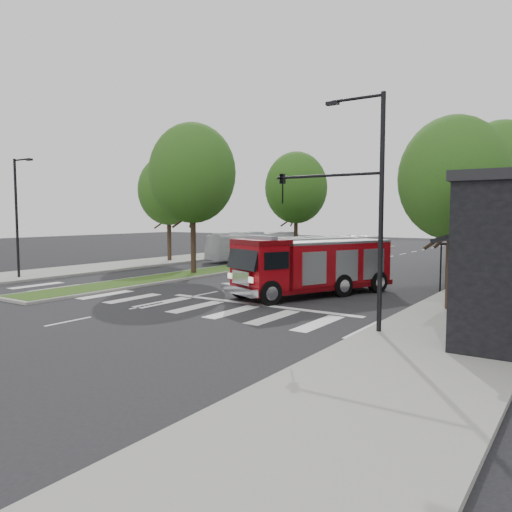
{
  "coord_description": "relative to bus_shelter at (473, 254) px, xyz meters",
  "views": [
    {
      "loc": [
        16.3,
        -19.43,
        4.02
      ],
      "look_at": [
        1.09,
        3.06,
        1.8
      ],
      "focal_mm": 35.0,
      "sensor_mm": 36.0,
      "label": 1
    }
  ],
  "objects": [
    {
      "name": "ground",
      "position": [
        -11.2,
        -8.15,
        -2.04
      ],
      "size": [
        140.0,
        140.0,
        0.0
      ],
      "primitive_type": "plane",
      "color": "black",
      "rests_on": "ground"
    },
    {
      "name": "sidewalk_right",
      "position": [
        1.3,
        1.85,
        -1.96
      ],
      "size": [
        5.0,
        80.0,
        0.15
      ],
      "primitive_type": "cube",
      "color": "gray",
      "rests_on": "ground"
    },
    {
      "name": "sidewalk_left",
      "position": [
        -25.7,
        1.85,
        -1.96
      ],
      "size": [
        5.0,
        80.0,
        0.15
      ],
      "primitive_type": "cube",
      "color": "gray",
      "rests_on": "ground"
    },
    {
      "name": "median",
      "position": [
        -17.2,
        9.85,
        -1.96
      ],
      "size": [
        3.0,
        50.0,
        0.15
      ],
      "color": "gray",
      "rests_on": "ground"
    },
    {
      "name": "bus_shelter",
      "position": [
        0.0,
        0.0,
        0.0
      ],
      "size": [
        3.2,
        1.6,
        2.61
      ],
      "color": "black",
      "rests_on": "ground"
    },
    {
      "name": "tree_right_near",
      "position": [
        0.3,
        -6.15,
        3.47
      ],
      "size": [
        4.4,
        4.4,
        8.05
      ],
      "color": "black",
      "rests_on": "ground"
    },
    {
      "name": "tree_right_mid",
      "position": [
        0.3,
        5.85,
        4.45
      ],
      "size": [
        5.6,
        5.6,
        9.72
      ],
      "color": "black",
      "rests_on": "ground"
    },
    {
      "name": "tree_median_near",
      "position": [
        -17.2,
        -2.15,
        4.77
      ],
      "size": [
        5.8,
        5.8,
        10.16
      ],
      "color": "black",
      "rests_on": "ground"
    },
    {
      "name": "tree_median_far",
      "position": [
        -17.2,
        11.85,
        4.45
      ],
      "size": [
        5.6,
        5.6,
        9.72
      ],
      "color": "black",
      "rests_on": "ground"
    },
    {
      "name": "tree_left_mid",
      "position": [
        -25.2,
        3.85,
        4.12
      ],
      "size": [
        5.2,
        5.2,
        9.16
      ],
      "color": "black",
      "rests_on": "ground"
    },
    {
      "name": "streetlight_right_near",
      "position": [
        -1.59,
        -11.65,
        2.63
      ],
      "size": [
        4.08,
        0.22,
        8.0
      ],
      "color": "black",
      "rests_on": "ground"
    },
    {
      "name": "streetlight_left_near",
      "position": [
        -24.56,
        -10.15,
        2.16
      ],
      "size": [
        1.9,
        0.2,
        7.5
      ],
      "color": "black",
      "rests_on": "ground"
    },
    {
      "name": "streetlight_right_far",
      "position": [
        -0.85,
        11.85,
        2.44
      ],
      "size": [
        2.11,
        0.2,
        8.0
      ],
      "color": "black",
      "rests_on": "ground"
    },
    {
      "name": "fire_engine",
      "position": [
        -6.46,
        -5.4,
        -0.56
      ],
      "size": [
        5.89,
        9.2,
        3.08
      ],
      "rotation": [
        0.0,
        0.0,
        -0.4
      ],
      "color": "#520408",
      "rests_on": "ground"
    },
    {
      "name": "city_bus",
      "position": [
        -19.7,
        8.89,
        -0.75
      ],
      "size": [
        4.77,
        9.49,
        2.58
      ],
      "primitive_type": "imported",
      "rotation": [
        0.0,
        0.0,
        -0.3
      ],
      "color": "silver",
      "rests_on": "ground"
    }
  ]
}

